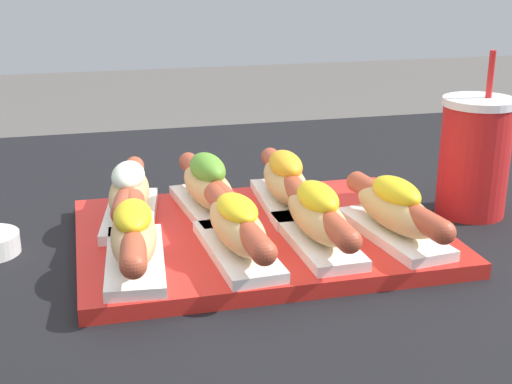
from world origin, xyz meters
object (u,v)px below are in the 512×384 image
hot_dog_2 (317,216)px  hot_dog_5 (208,186)px  hot_dog_3 (395,210)px  hot_dog_6 (285,181)px  hot_dog_0 (134,236)px  serving_tray (260,236)px  drink_cup (474,157)px  hot_dog_4 (129,193)px  hot_dog_1 (237,227)px

hot_dog_2 → hot_dog_5: bearing=126.8°
hot_dog_3 → hot_dog_6: size_ratio=0.99×
hot_dog_3 → hot_dog_6: 0.16m
hot_dog_0 → hot_dog_5: size_ratio=1.00×
serving_tray → hot_dog_2: bearing=-50.6°
serving_tray → hot_dog_2: (0.05, -0.06, 0.04)m
hot_dog_3 → drink_cup: drink_cup is taller
hot_dog_3 → hot_dog_4: bearing=155.3°
serving_tray → hot_dog_0: 0.17m
hot_dog_1 → hot_dog_3: hot_dog_3 is taller
hot_dog_1 → hot_dog_6: bearing=55.6°
hot_dog_0 → hot_dog_5: 0.18m
hot_dog_1 → hot_dog_4: (-0.10, 0.14, 0.00)m
hot_dog_3 → drink_cup: 0.18m
hot_dog_1 → hot_dog_0: bearing=179.5°
hot_dog_0 → hot_dog_2: 0.20m
hot_dog_1 → hot_dog_4: bearing=127.0°
hot_dog_6 → drink_cup: (0.25, -0.04, 0.03)m
hot_dog_2 → hot_dog_6: size_ratio=1.00×
hot_dog_1 → hot_dog_6: 0.17m
hot_dog_1 → hot_dog_5: bearing=92.6°
serving_tray → hot_dog_3: size_ratio=2.05×
hot_dog_6 → drink_cup: size_ratio=0.97×
serving_tray → hot_dog_6: (0.05, 0.07, 0.04)m
serving_tray → hot_dog_1: 0.09m
hot_dog_2 → hot_dog_4: size_ratio=1.01×
serving_tray → drink_cup: size_ratio=1.99×
hot_dog_0 → hot_dog_5: (0.10, 0.14, 0.00)m
hot_dog_2 → hot_dog_3: same height
hot_dog_3 → hot_dog_0: bearing=-179.1°
serving_tray → hot_dog_6: bearing=53.3°
hot_dog_1 → hot_dog_3: size_ratio=1.01×
hot_dog_1 → drink_cup: 0.36m
hot_dog_2 → hot_dog_6: bearing=89.8°
serving_tray → hot_dog_0: size_ratio=2.04×
hot_dog_2 → hot_dog_0: bearing=-178.1°
hot_dog_1 → drink_cup: (0.34, 0.10, 0.03)m
hot_dog_0 → drink_cup: 0.46m
hot_dog_1 → hot_dog_2: bearing=4.7°
serving_tray → hot_dog_6: size_ratio=2.04×
hot_dog_5 → drink_cup: (0.35, -0.04, 0.03)m
hot_dog_2 → hot_dog_5: 0.17m
drink_cup → hot_dog_6: bearing=171.5°
serving_tray → hot_dog_1: (-0.04, -0.07, 0.04)m
hot_dog_4 → hot_dog_6: 0.20m
hot_dog_0 → hot_dog_4: hot_dog_4 is taller
hot_dog_1 → hot_dog_5: (-0.01, 0.14, 0.00)m
serving_tray → hot_dog_4: bearing=154.7°
hot_dog_6 → drink_cup: drink_cup is taller
drink_cup → hot_dog_4: bearing=175.1°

